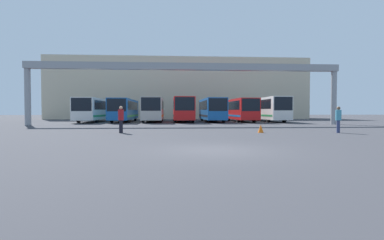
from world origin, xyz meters
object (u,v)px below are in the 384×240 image
bus_slot_0 (94,109)px  bus_slot_2 (153,108)px  pedestrian_near_center (121,119)px  pedestrian_mid_right (338,119)px  bus_slot_5 (240,109)px  bus_slot_1 (124,109)px  bus_slot_3 (183,108)px  traffic_cone (261,129)px  bus_slot_6 (268,108)px  bus_slot_4 (212,109)px

bus_slot_0 → bus_slot_2: bus_slot_2 is taller
bus_slot_2 → pedestrian_near_center: 20.16m
bus_slot_2 → pedestrian_near_center: size_ratio=5.93×
pedestrian_near_center → pedestrian_mid_right: (14.50, -0.92, -0.01)m
bus_slot_2 → bus_slot_5: size_ratio=0.99×
bus_slot_1 → bus_slot_3: 7.96m
traffic_cone → bus_slot_0: bearing=127.5°
pedestrian_near_center → pedestrian_mid_right: bearing=-85.5°
bus_slot_2 → bus_slot_5: bus_slot_2 is taller
bus_slot_5 → pedestrian_near_center: size_ratio=5.99×
bus_slot_2 → bus_slot_5: bearing=0.3°
bus_slot_6 → bus_slot_1: bearing=178.9°
bus_slot_0 → bus_slot_5: bearing=-1.6°
bus_slot_0 → bus_slot_6: bearing=-0.5°
bus_slot_3 → bus_slot_5: bus_slot_3 is taller
bus_slot_1 → pedestrian_near_center: bus_slot_1 is taller
bus_slot_0 → bus_slot_3: 11.87m
bus_slot_4 → traffic_cone: bus_slot_4 is taller
bus_slot_4 → traffic_cone: 20.63m
bus_slot_6 → pedestrian_near_center: 26.52m
pedestrian_mid_right → bus_slot_5: bearing=40.9°
bus_slot_4 → traffic_cone: (0.45, -20.57, -1.50)m
bus_slot_4 → pedestrian_near_center: 22.05m
bus_slot_0 → bus_slot_6: bus_slot_6 is taller
bus_slot_2 → bus_slot_4: size_ratio=0.99×
traffic_cone → bus_slot_6: bearing=70.4°
bus_slot_0 → bus_slot_3: (11.84, -0.86, 0.07)m
bus_slot_2 → bus_slot_1: bearing=168.9°
bus_slot_0 → bus_slot_5: (19.73, -0.54, -0.01)m
bus_slot_3 → pedestrian_mid_right: bus_slot_3 is taller
bus_slot_4 → pedestrian_near_center: bearing=-113.8°
bus_slot_5 → bus_slot_4: bearing=-179.7°
pedestrian_mid_right → bus_slot_1: bearing=75.1°
bus_slot_5 → bus_slot_6: bearing=4.7°
bus_slot_1 → traffic_cone: size_ratio=21.87×
bus_slot_3 → bus_slot_5: bearing=2.3°
bus_slot_1 → traffic_cone: bearing=-60.0°
pedestrian_mid_right → traffic_cone: pedestrian_mid_right is taller
bus_slot_5 → bus_slot_6: size_ratio=0.94×
bus_slot_1 → bus_slot_2: (3.95, -0.77, 0.08)m
bus_slot_2 → bus_slot_6: bearing=1.4°
bus_slot_1 → pedestrian_mid_right: 27.94m
bus_slot_5 → pedestrian_mid_right: bearing=-85.5°
bus_slot_4 → traffic_cone: size_ratio=19.21×
bus_slot_2 → bus_slot_6: size_ratio=0.93×
bus_slot_1 → bus_slot_6: bearing=-1.1°
pedestrian_near_center → bus_slot_4: bearing=-15.7°
bus_slot_1 → pedestrian_mid_right: bus_slot_1 is taller
bus_slot_3 → traffic_cone: size_ratio=18.12×
bus_slot_3 → pedestrian_near_center: bearing=-104.0°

